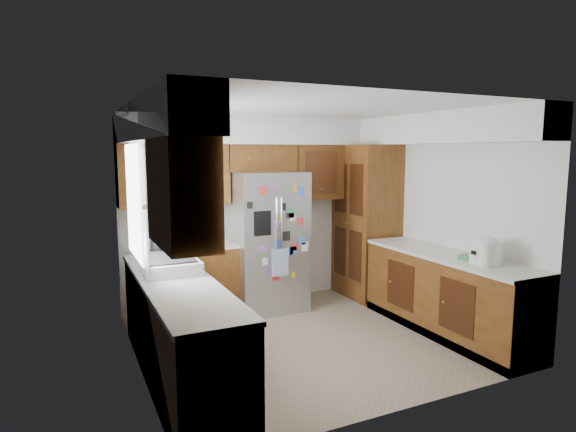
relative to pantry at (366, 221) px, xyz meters
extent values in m
plane|color=gray|center=(-1.50, -1.15, -1.07)|extent=(3.60, 3.60, 0.00)
cube|color=silver|center=(-1.50, 0.45, 0.18)|extent=(3.60, 0.04, 2.50)
cube|color=silver|center=(-3.30, -1.15, 0.18)|extent=(0.04, 3.20, 2.50)
cube|color=silver|center=(0.30, -1.15, 0.18)|extent=(0.04, 3.20, 2.50)
cube|color=silver|center=(-1.50, -2.75, 0.18)|extent=(3.60, 0.04, 2.50)
cube|color=white|center=(-1.50, -1.15, 1.43)|extent=(3.60, 3.20, 0.02)
cube|color=white|center=(-1.50, 0.26, 1.25)|extent=(3.60, 0.38, 0.35)
cube|color=white|center=(-3.11, -1.15, 1.25)|extent=(0.38, 3.20, 0.35)
cube|color=white|center=(0.11, -1.15, 1.25)|extent=(0.38, 3.20, 0.35)
cube|color=#492B0E|center=(-2.63, 0.28, 0.70)|extent=(1.33, 0.34, 0.75)
cube|color=#492B0E|center=(-0.36, 0.28, 0.70)|extent=(1.33, 0.34, 0.75)
cube|color=#492B0E|center=(-3.13, -2.30, 0.70)|extent=(0.34, 0.85, 0.75)
cube|color=white|center=(-3.29, -1.05, 0.53)|extent=(0.02, 0.90, 1.05)
cube|color=white|center=(-3.25, -1.05, 0.53)|extent=(0.01, 1.02, 1.15)
cube|color=#1B46A2|center=(-2.54, 0.09, 0.55)|extent=(0.16, 0.02, 0.22)
cube|color=beige|center=(-2.88, 0.09, 0.75)|extent=(0.16, 0.02, 0.20)
cube|color=#492B0E|center=(-3.00, -1.45, -0.64)|extent=(0.60, 2.60, 0.88)
cube|color=#492B0E|center=(-2.33, 0.15, -0.64)|extent=(0.75, 0.60, 0.88)
cube|color=beige|center=(-3.00, -1.45, -0.17)|extent=(0.63, 2.60, 0.04)
cube|color=beige|center=(-2.33, 0.15, -0.17)|extent=(0.75, 0.60, 0.04)
cube|color=black|center=(-3.00, -1.45, -1.02)|extent=(0.60, 2.60, 0.10)
cube|color=white|center=(-2.69, -2.30, -0.61)|extent=(0.01, 0.58, 0.80)
cube|color=#492B0E|center=(0.00, -1.62, -0.64)|extent=(0.60, 2.25, 0.88)
cube|color=beige|center=(0.00, -1.62, -0.17)|extent=(0.63, 2.25, 0.04)
cube|color=black|center=(0.00, -1.62, -1.02)|extent=(0.60, 2.25, 0.10)
cube|color=#492B0E|center=(0.00, 0.00, 0.00)|extent=(0.60, 0.90, 2.15)
cube|color=#B0B0B5|center=(-1.50, 0.05, -0.17)|extent=(0.90, 0.75, 1.80)
cylinder|color=silver|center=(-1.53, -0.34, -0.02)|extent=(0.02, 0.02, 0.90)
cylinder|color=silver|center=(-1.47, -0.34, -0.02)|extent=(0.02, 0.02, 0.90)
cube|color=black|center=(-1.72, -0.33, 0.12)|extent=(0.22, 0.01, 0.30)
cube|color=white|center=(-1.50, -0.35, -0.38)|extent=(0.22, 0.01, 0.34)
cube|color=red|center=(-1.29, -0.33, -0.20)|extent=(0.10, 0.00, 0.10)
cube|color=blue|center=(-1.20, -0.33, 0.50)|extent=(0.07, 0.00, 0.12)
cube|color=yellow|center=(-1.49, -0.33, 0.18)|extent=(0.05, 0.00, 0.06)
cube|color=white|center=(-1.31, -0.33, 0.18)|extent=(0.08, 0.00, 0.10)
cube|color=black|center=(-1.40, -0.33, -0.05)|extent=(0.10, 0.00, 0.12)
cube|color=orange|center=(-1.28, -0.33, 0.55)|extent=(0.06, 0.00, 0.12)
cube|color=green|center=(-1.33, -0.33, 0.23)|extent=(0.08, 0.00, 0.12)
cube|color=#8C4C99|center=(-1.73, -0.33, -0.19)|extent=(0.11, 0.00, 0.07)
cube|color=blue|center=(-1.31, -0.33, -0.24)|extent=(0.09, 0.00, 0.10)
cube|color=black|center=(-1.35, -0.33, 0.20)|extent=(0.10, 0.00, 0.06)
cube|color=#8C4C99|center=(-1.53, -0.33, 0.06)|extent=(0.08, 0.00, 0.12)
cube|color=red|center=(-1.71, -0.33, 0.52)|extent=(0.09, 0.00, 0.11)
cube|color=black|center=(-1.88, -0.33, 0.35)|extent=(0.07, 0.00, 0.08)
cube|color=yellow|center=(-1.31, -0.33, -0.56)|extent=(0.06, 0.00, 0.07)
cube|color=white|center=(-1.69, -0.33, -0.35)|extent=(0.07, 0.00, 0.09)
cube|color=blue|center=(-1.34, -0.33, -0.24)|extent=(0.06, 0.00, 0.11)
cube|color=black|center=(-1.44, -0.33, 0.31)|extent=(0.06, 0.00, 0.09)
cube|color=#8C4C99|center=(-1.53, -0.33, 0.20)|extent=(0.05, 0.00, 0.09)
cube|color=#8C4C99|center=(-1.60, -0.33, -0.48)|extent=(0.10, 0.00, 0.11)
cube|color=red|center=(-1.21, -0.33, 0.12)|extent=(0.08, 0.00, 0.09)
cube|color=white|center=(-1.14, -0.33, -0.21)|extent=(0.09, 0.00, 0.11)
cube|color=red|center=(-1.55, -0.33, -0.55)|extent=(0.10, 0.00, 0.11)
cube|color=#8C4C99|center=(-1.57, -0.33, 0.53)|extent=(0.08, 0.00, 0.06)
cube|color=blue|center=(-1.18, -0.33, -0.14)|extent=(0.09, 0.00, 0.09)
cube|color=blue|center=(-1.53, -0.33, -0.15)|extent=(0.08, 0.00, 0.11)
cube|color=#492B0E|center=(-1.50, 0.28, 0.90)|extent=(0.96, 0.34, 0.35)
sphere|color=#192FAC|center=(-1.88, 0.28, 1.22)|extent=(0.29, 0.29, 0.29)
cylinder|color=black|center=(-1.20, 0.24, 1.16)|extent=(0.29, 0.29, 0.16)
ellipsoid|color=#333338|center=(-1.20, 0.24, 1.24)|extent=(0.27, 0.27, 0.12)
cube|color=white|center=(-3.00, -1.05, -0.09)|extent=(0.52, 0.70, 0.12)
cube|color=black|center=(-3.00, -1.05, -0.03)|extent=(0.44, 0.60, 0.02)
cylinder|color=silver|center=(-3.20, -1.05, 0.07)|extent=(0.02, 0.02, 0.30)
cylinder|color=silver|center=(-3.14, -1.05, 0.20)|extent=(0.16, 0.02, 0.02)
cube|color=yellow|center=(-2.82, -1.28, -0.13)|extent=(0.10, 0.18, 0.04)
cube|color=black|center=(-2.99, -0.51, -0.10)|extent=(0.18, 0.14, 0.10)
cylinder|color=black|center=(-2.99, -0.51, 0.09)|extent=(0.16, 0.16, 0.28)
cylinder|color=#B0B0B5|center=(-3.06, -0.31, -0.05)|extent=(0.14, 0.14, 0.20)
sphere|color=white|center=(-2.87, -0.15, -0.05)|extent=(0.20, 0.20, 0.20)
cube|color=#3F72B2|center=(-3.10, -0.02, -0.06)|extent=(0.14, 0.10, 0.18)
cube|color=#BFB28C|center=(-2.91, 0.07, -0.08)|extent=(0.10, 0.08, 0.14)
cylinder|color=white|center=(-3.05, -0.74, -0.10)|extent=(0.08, 0.08, 0.11)
cylinder|color=white|center=(0.00, -2.13, -0.05)|extent=(0.32, 0.32, 0.21)
ellipsoid|color=white|center=(0.00, -2.13, 0.06)|extent=(0.31, 0.31, 0.14)
cube|color=black|center=(-0.15, -2.13, -0.03)|extent=(0.04, 0.06, 0.04)
cylinder|color=white|center=(-0.11, -2.24, -0.03)|extent=(0.11, 0.11, 0.24)
camera|label=1|loc=(-3.88, -5.63, 0.98)|focal=30.00mm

